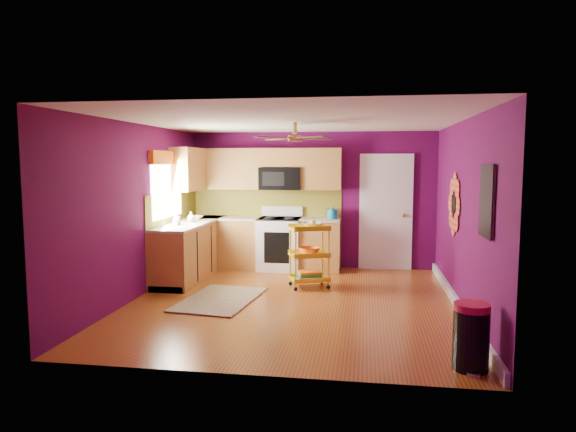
# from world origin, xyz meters

# --- Properties ---
(ground) EXTENTS (5.00, 5.00, 0.00)m
(ground) POSITION_xyz_m (0.00, 0.00, 0.00)
(ground) COLOR brown
(ground) RESTS_ON ground
(room_envelope) EXTENTS (4.54, 5.04, 2.52)m
(room_envelope) POSITION_xyz_m (0.03, 0.00, 1.63)
(room_envelope) COLOR #520945
(room_envelope) RESTS_ON ground
(lower_cabinets) EXTENTS (2.81, 2.31, 0.94)m
(lower_cabinets) POSITION_xyz_m (-1.35, 1.82, 0.43)
(lower_cabinets) COLOR #925F28
(lower_cabinets) RESTS_ON ground
(electric_range) EXTENTS (0.76, 0.66, 1.13)m
(electric_range) POSITION_xyz_m (-0.55, 2.17, 0.48)
(electric_range) COLOR white
(electric_range) RESTS_ON ground
(upper_cabinetry) EXTENTS (2.80, 2.30, 1.26)m
(upper_cabinetry) POSITION_xyz_m (-1.24, 2.17, 1.80)
(upper_cabinetry) COLOR #925F28
(upper_cabinetry) RESTS_ON ground
(left_window) EXTENTS (0.08, 1.35, 1.08)m
(left_window) POSITION_xyz_m (-2.22, 1.05, 1.74)
(left_window) COLOR white
(left_window) RESTS_ON ground
(panel_door) EXTENTS (0.95, 0.11, 2.15)m
(panel_door) POSITION_xyz_m (1.35, 2.47, 1.02)
(panel_door) COLOR white
(panel_door) RESTS_ON ground
(right_wall_art) EXTENTS (0.04, 2.74, 1.04)m
(right_wall_art) POSITION_xyz_m (2.23, -0.34, 1.44)
(right_wall_art) COLOR black
(right_wall_art) RESTS_ON ground
(ceiling_fan) EXTENTS (1.01, 1.01, 0.26)m
(ceiling_fan) POSITION_xyz_m (0.00, 0.20, 2.29)
(ceiling_fan) COLOR #BF8C3F
(ceiling_fan) RESTS_ON ground
(shag_rug) EXTENTS (1.11, 1.62, 0.02)m
(shag_rug) POSITION_xyz_m (-1.04, -0.05, 0.01)
(shag_rug) COLOR #302010
(shag_rug) RESTS_ON ground
(rolling_cart) EXTENTS (0.70, 0.61, 1.06)m
(rolling_cart) POSITION_xyz_m (0.14, 0.90, 0.54)
(rolling_cart) COLOR yellow
(rolling_cart) RESTS_ON ground
(trash_can) EXTENTS (0.41, 0.41, 0.64)m
(trash_can) POSITION_xyz_m (1.98, -2.06, 0.32)
(trash_can) COLOR black
(trash_can) RESTS_ON ground
(teal_kettle) EXTENTS (0.18, 0.18, 0.21)m
(teal_kettle) POSITION_xyz_m (0.40, 2.21, 1.02)
(teal_kettle) COLOR #13798E
(teal_kettle) RESTS_ON lower_cabinets
(toaster) EXTENTS (0.22, 0.15, 0.18)m
(toaster) POSITION_xyz_m (0.40, 2.29, 1.03)
(toaster) COLOR beige
(toaster) RESTS_ON lower_cabinets
(soap_bottle_a) EXTENTS (0.09, 0.09, 0.20)m
(soap_bottle_a) POSITION_xyz_m (-2.01, 0.90, 1.04)
(soap_bottle_a) COLOR #EA3F72
(soap_bottle_a) RESTS_ON lower_cabinets
(soap_bottle_b) EXTENTS (0.14, 0.14, 0.17)m
(soap_bottle_b) POSITION_xyz_m (-1.94, 1.37, 1.03)
(soap_bottle_b) COLOR white
(soap_bottle_b) RESTS_ON lower_cabinets
(counter_dish) EXTENTS (0.25, 0.25, 0.06)m
(counter_dish) POSITION_xyz_m (-1.99, 1.76, 0.97)
(counter_dish) COLOR white
(counter_dish) RESTS_ON lower_cabinets
(counter_cup) EXTENTS (0.12, 0.12, 0.09)m
(counter_cup) POSITION_xyz_m (-2.01, 0.86, 0.99)
(counter_cup) COLOR white
(counter_cup) RESTS_ON lower_cabinets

